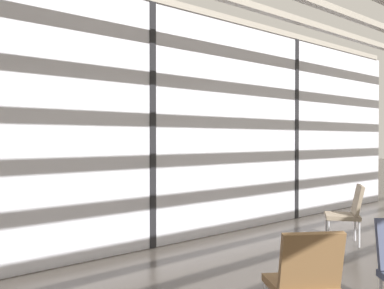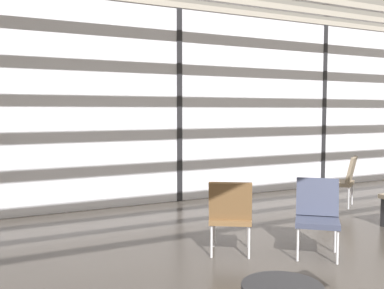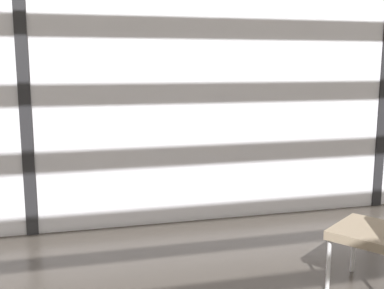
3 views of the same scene
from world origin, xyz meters
name	(u,v)px [view 3 (image 3 of 3)]	position (x,y,z in m)	size (l,w,h in m)	color
glass_curtain_wall	(21,34)	(0.00, 5.20, 1.74)	(14.00, 0.08, 3.49)	silver
window_mullion_1	(21,34)	(0.00, 5.20, 1.74)	(0.10, 0.12, 3.49)	black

